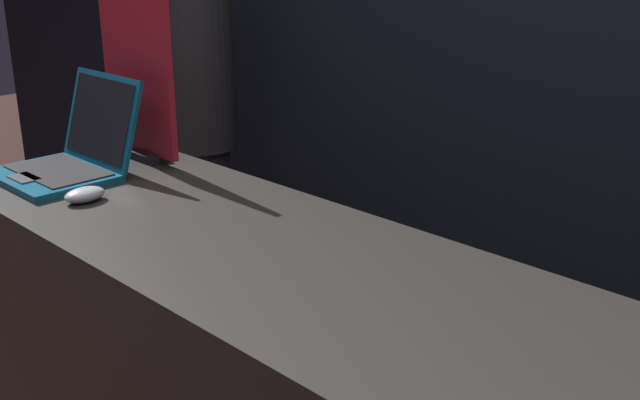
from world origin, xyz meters
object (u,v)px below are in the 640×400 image
(promo_stand_front, at_px, (138,80))
(person_bystander, at_px, (199,131))
(laptop_front, at_px, (72,153))
(mouse_front, at_px, (85,195))

(promo_stand_front, xyz_separation_m, person_bystander, (-0.52, 0.59, -0.35))
(laptop_front, relative_size, promo_stand_front, 0.69)
(person_bystander, bearing_deg, promo_stand_front, -48.55)
(mouse_front, bearing_deg, person_bystander, 129.51)
(laptop_front, xyz_separation_m, person_bystander, (-0.52, 0.82, -0.17))
(mouse_front, relative_size, promo_stand_front, 0.21)
(promo_stand_front, relative_size, person_bystander, 0.31)
(mouse_front, bearing_deg, promo_stand_front, 125.75)
(promo_stand_front, bearing_deg, person_bystander, 131.45)
(mouse_front, height_order, promo_stand_front, promo_stand_front)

